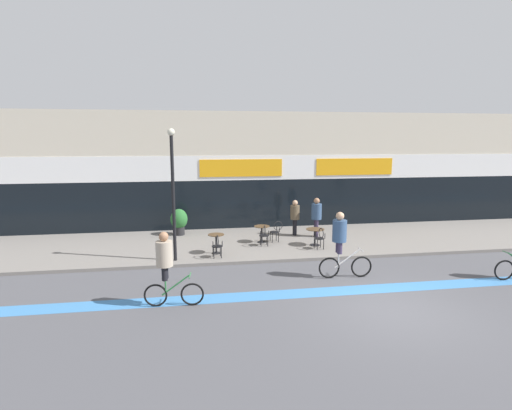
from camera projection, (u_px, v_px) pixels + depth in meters
ground_plane at (394, 310)px, 10.72m from camera, size 120.00×120.00×0.00m
sidewalk_slab at (314, 240)px, 17.78m from camera, size 40.00×5.50×0.12m
storefront_facade at (290, 169)px, 21.90m from camera, size 40.00×4.06×5.84m
bike_lane_stripe at (370, 289)px, 12.18m from camera, size 36.00×0.70×0.01m
bistro_table_0 at (216, 240)px, 15.47m from camera, size 0.63×0.63×0.76m
bistro_table_1 at (262, 231)px, 17.12m from camera, size 0.66×0.66×0.72m
bistro_table_2 at (315, 233)px, 16.64m from camera, size 0.76×0.76×0.70m
cafe_chair_0_near at (217, 245)px, 14.86m from camera, size 0.43×0.59×0.90m
cafe_chair_1_near at (264, 234)px, 16.51m from camera, size 0.41×0.58×0.90m
cafe_chair_1_side at (276, 230)px, 17.22m from camera, size 0.60×0.45×0.90m
cafe_chair_2_near at (320, 237)px, 16.03m from camera, size 0.45×0.60×0.90m
planter_pot at (179, 221)px, 18.44m from camera, size 0.78×0.78×1.22m
lamp_post at (173, 185)px, 14.21m from camera, size 0.26×0.26×4.77m
cyclist_0 at (166, 262)px, 10.75m from camera, size 1.63×0.53×2.09m
cyclist_2 at (341, 240)px, 12.97m from camera, size 1.80×0.51×2.21m
pedestrian_near_end at (295, 214)px, 18.35m from camera, size 0.43×0.43×1.64m
pedestrian_far_end at (316, 214)px, 18.04m from camera, size 0.48×0.48×1.78m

